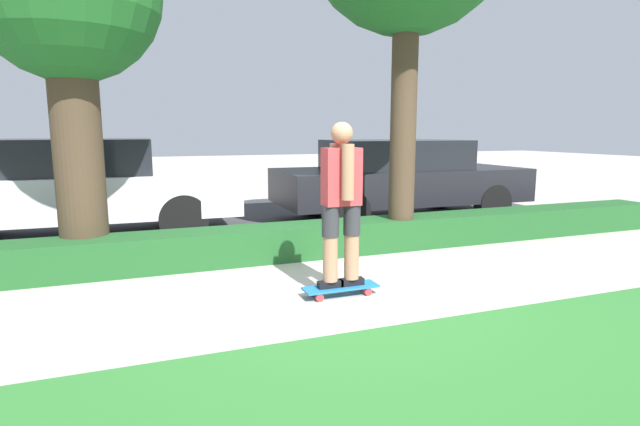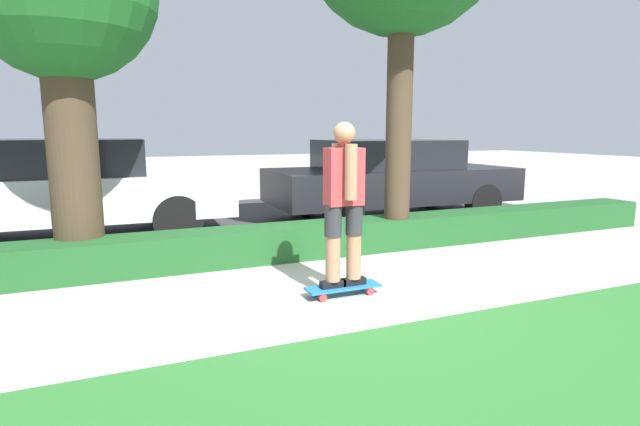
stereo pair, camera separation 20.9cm
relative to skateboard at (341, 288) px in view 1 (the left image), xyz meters
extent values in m
plane|color=#ADA89E|center=(0.06, 0.09, -0.08)|extent=(60.00, 60.00, 0.00)
cube|color=#38383A|center=(0.06, 4.29, -0.08)|extent=(12.60, 5.00, 0.01)
cube|color=#1E5123|center=(0.06, 1.69, 0.14)|extent=(12.60, 0.60, 0.44)
cube|color=#1E6BAD|center=(0.00, 0.00, 0.01)|extent=(0.78, 0.24, 0.02)
cylinder|color=red|center=(0.26, -0.09, -0.04)|extent=(0.08, 0.04, 0.08)
cylinder|color=red|center=(0.26, 0.09, -0.04)|extent=(0.08, 0.04, 0.08)
cylinder|color=red|center=(-0.26, -0.09, -0.04)|extent=(0.08, 0.04, 0.08)
cylinder|color=red|center=(-0.26, 0.09, -0.04)|extent=(0.08, 0.04, 0.08)
cube|color=black|center=(-0.12, 0.00, 0.05)|extent=(0.26, 0.09, 0.07)
cylinder|color=#A37556|center=(-0.12, 0.00, 0.47)|extent=(0.15, 0.15, 0.77)
cylinder|color=#2D2D33|center=(-0.12, 0.00, 0.70)|extent=(0.17, 0.17, 0.31)
cube|color=black|center=(0.12, 0.00, 0.05)|extent=(0.26, 0.09, 0.07)
cylinder|color=#A37556|center=(0.12, 0.00, 0.47)|extent=(0.15, 0.15, 0.77)
cylinder|color=#2D2D33|center=(0.12, 0.00, 0.70)|extent=(0.17, 0.17, 0.31)
cube|color=#C6383D|center=(0.00, 0.00, 1.14)|extent=(0.37, 0.20, 0.57)
cylinder|color=#A37556|center=(0.00, -0.15, 1.19)|extent=(0.12, 0.12, 0.53)
cylinder|color=#A37556|center=(0.00, 0.15, 1.19)|extent=(0.12, 0.12, 0.53)
sphere|color=#A37556|center=(0.00, 0.00, 1.56)|extent=(0.22, 0.22, 0.22)
cylinder|color=#423323|center=(-2.50, 1.97, 1.25)|extent=(0.55, 0.55, 2.67)
cylinder|color=#423323|center=(1.61, 1.61, 1.69)|extent=(0.36, 0.36, 3.54)
cube|color=silver|center=(-2.72, 3.96, 0.61)|extent=(4.83, 1.99, 0.65)
cube|color=black|center=(-2.87, 3.96, 1.20)|extent=(2.53, 1.72, 0.53)
cylinder|color=black|center=(-1.24, 3.09, 0.29)|extent=(0.73, 0.23, 0.73)
cylinder|color=black|center=(-1.24, 4.83, 0.29)|extent=(0.73, 0.23, 0.73)
cube|color=black|center=(2.86, 3.82, 0.57)|extent=(4.74, 2.01, 0.62)
cube|color=black|center=(2.72, 3.82, 1.15)|extent=(2.47, 1.74, 0.54)
cylinder|color=black|center=(4.32, 2.93, 0.27)|extent=(0.69, 0.23, 0.69)
cylinder|color=black|center=(4.32, 4.71, 0.27)|extent=(0.69, 0.23, 0.69)
cylinder|color=black|center=(1.40, 2.93, 0.27)|extent=(0.69, 0.23, 0.69)
cylinder|color=black|center=(1.40, 4.71, 0.27)|extent=(0.69, 0.23, 0.69)
camera|label=1|loc=(-1.93, -4.50, 1.58)|focal=28.00mm
camera|label=2|loc=(-2.12, -4.42, 1.58)|focal=28.00mm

